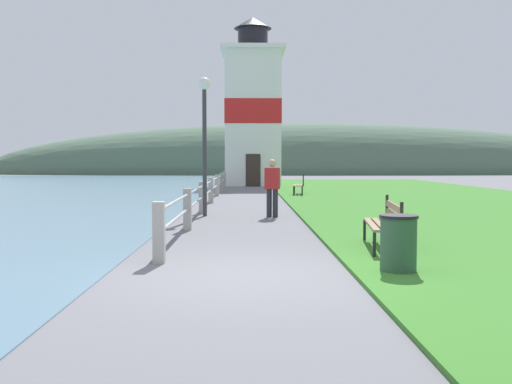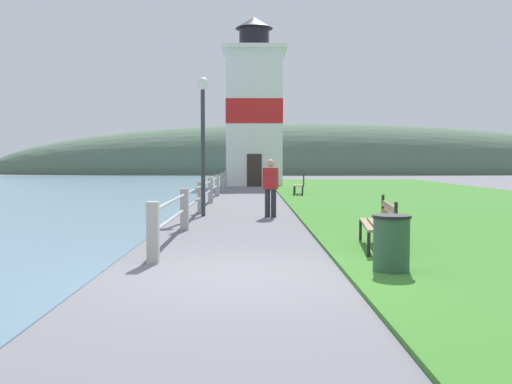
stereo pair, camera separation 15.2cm
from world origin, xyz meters
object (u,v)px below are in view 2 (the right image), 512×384
park_bench_midway (301,184)px  person_strolling (271,186)px  park_bench_near (380,221)px  lamp_post (203,120)px  lighthouse (254,111)px  trash_bin (391,245)px

park_bench_midway → person_strolling: person_strolling is taller
park_bench_near → person_strolling: bearing=-67.0°
lamp_post → person_strolling: bearing=-11.0°
park_bench_midway → lighthouse: bearing=-73.2°
lighthouse → lamp_post: 20.48m
park_bench_midway → trash_bin: size_ratio=2.10×
park_bench_near → park_bench_midway: bearing=-82.9°
park_bench_near → park_bench_midway: (-0.01, 16.00, -0.00)m
lighthouse → lamp_post: size_ratio=2.69×
lighthouse → park_bench_midway: bearing=-79.2°
lamp_post → trash_bin: bearing=-68.6°
park_bench_near → lamp_post: 7.69m
person_strolling → trash_bin: 8.25m
park_bench_near → lighthouse: size_ratio=0.19×
lamp_post → lighthouse: bearing=85.6°
park_bench_near → lamp_post: lamp_post is taller
lamp_post → park_bench_near: bearing=-60.4°
park_bench_midway → lamp_post: bearing=75.2°
park_bench_midway → lighthouse: size_ratio=0.17×
trash_bin → lighthouse: bearing=93.5°
park_bench_midway → trash_bin: park_bench_midway is taller
park_bench_near → person_strolling: person_strolling is taller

